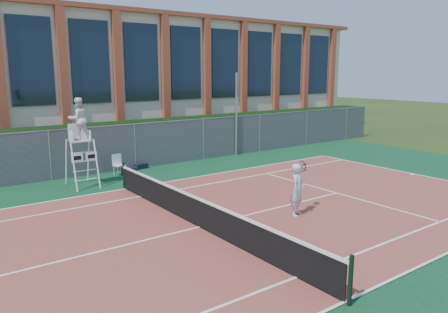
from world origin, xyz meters
TOP-DOWN VIEW (x-y plane):
  - ground at (0.00, 0.00)m, footprint 120.00×120.00m
  - apron at (0.00, 1.00)m, footprint 36.00×20.00m
  - tennis_court at (0.00, 0.00)m, footprint 23.77×10.97m
  - tennis_net at (0.00, 0.00)m, footprint 0.10×11.30m
  - fence at (0.00, 8.80)m, footprint 40.00×0.06m
  - hedge at (0.00, 10.00)m, footprint 40.00×1.40m
  - building at (0.00, 17.95)m, footprint 45.00×10.60m
  - steel_pole at (8.15, 8.70)m, footprint 0.12×0.12m
  - umpire_chair at (-1.23, 7.05)m, footprint 1.04×1.60m
  - plastic_chair at (0.74, 7.95)m, footprint 0.50×0.50m
  - sports_bag_near at (1.25, 7.90)m, footprint 0.77×0.46m
  - sports_bag_far at (2.19, 8.60)m, footprint 0.66×0.37m
  - tennis_player at (3.22, -0.96)m, footprint 1.02×0.77m

SIDE VIEW (x-z plane):
  - ground at x=0.00m, z-range 0.00..0.00m
  - apron at x=0.00m, z-range 0.00..0.01m
  - tennis_court at x=0.00m, z-range 0.01..0.03m
  - sports_bag_far at x=2.19m, z-range 0.01..0.26m
  - sports_bag_near at x=1.25m, z-range 0.01..0.32m
  - tennis_net at x=0.00m, z-range -0.01..1.09m
  - plastic_chair at x=0.74m, z-range 0.10..1.07m
  - tennis_player at x=3.22m, z-range 0.03..1.77m
  - fence at x=0.00m, z-range 0.00..2.20m
  - hedge at x=0.00m, z-range 0.00..2.20m
  - steel_pole at x=8.15m, z-range 0.00..4.64m
  - umpire_chair at x=-1.23m, z-range 0.86..4.57m
  - building at x=0.00m, z-range 0.03..8.26m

